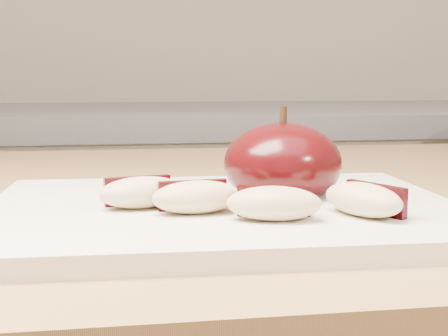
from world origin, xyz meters
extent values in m
cube|color=silver|center=(0.00, 1.20, 0.45)|extent=(2.40, 0.60, 0.90)
cube|color=slate|center=(0.00, 1.20, 0.92)|extent=(2.40, 0.62, 0.04)
cube|color=#A87D49|center=(0.00, 0.50, 0.88)|extent=(1.64, 0.64, 0.04)
cube|color=beige|center=(-0.08, 0.36, 0.91)|extent=(0.34, 0.25, 0.01)
ellipsoid|color=black|center=(-0.03, 0.39, 0.94)|extent=(0.11, 0.11, 0.06)
cylinder|color=black|center=(-0.03, 0.39, 0.97)|extent=(0.01, 0.01, 0.01)
ellipsoid|color=#CDB382|center=(-0.14, 0.35, 0.92)|extent=(0.06, 0.04, 0.02)
cube|color=black|center=(-0.14, 0.36, 0.92)|extent=(0.05, 0.02, 0.02)
ellipsoid|color=#CDB382|center=(-0.11, 0.33, 0.92)|extent=(0.06, 0.04, 0.02)
cube|color=black|center=(-0.11, 0.34, 0.92)|extent=(0.05, 0.01, 0.02)
ellipsoid|color=#CDB382|center=(-0.06, 0.30, 0.92)|extent=(0.06, 0.04, 0.02)
cube|color=black|center=(-0.06, 0.31, 0.92)|extent=(0.05, 0.01, 0.02)
ellipsoid|color=#CDB382|center=(0.00, 0.30, 0.92)|extent=(0.05, 0.07, 0.02)
cube|color=black|center=(0.01, 0.31, 0.92)|extent=(0.03, 0.04, 0.02)
camera|label=1|loc=(-0.15, -0.07, 1.00)|focal=50.00mm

